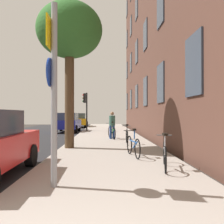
% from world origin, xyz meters
% --- Properties ---
extents(ground_plane, '(41.80, 41.80, 0.00)m').
position_xyz_m(ground_plane, '(-2.40, 15.00, 0.00)').
color(ground_plane, '#332D28').
extents(road_asphalt, '(7.00, 38.00, 0.01)m').
position_xyz_m(road_asphalt, '(-4.50, 15.00, 0.01)').
color(road_asphalt, '#232326').
rests_on(road_asphalt, ground).
extents(sidewalk, '(4.20, 38.00, 0.12)m').
position_xyz_m(sidewalk, '(1.10, 15.00, 0.06)').
color(sidewalk, '#9E9389').
rests_on(sidewalk, ground).
extents(building_facade, '(0.56, 27.00, 15.12)m').
position_xyz_m(building_facade, '(3.69, 14.50, 7.57)').
color(building_facade, '#513328').
rests_on(building_facade, ground).
extents(sign_post, '(0.15, 0.60, 3.58)m').
position_xyz_m(sign_post, '(-0.15, 3.98, 2.15)').
color(sign_post, gray).
rests_on(sign_post, sidewalk).
extents(traffic_light, '(0.43, 0.24, 3.21)m').
position_xyz_m(traffic_light, '(-0.74, 20.06, 2.33)').
color(traffic_light, black).
rests_on(traffic_light, sidewalk).
extents(tree_near, '(2.76, 2.76, 6.11)m').
position_xyz_m(tree_near, '(-0.61, 9.52, 4.96)').
color(tree_near, '#4C3823').
rests_on(tree_near, sidewalk).
extents(bicycle_0, '(0.52, 1.69, 0.93)m').
position_xyz_m(bicycle_0, '(2.42, 5.50, 0.48)').
color(bicycle_0, black).
rests_on(bicycle_0, sidewalk).
extents(bicycle_1, '(0.42, 1.67, 0.93)m').
position_xyz_m(bicycle_1, '(1.81, 7.34, 0.48)').
color(bicycle_1, black).
rests_on(bicycle_1, sidewalk).
extents(bicycle_2, '(0.42, 1.70, 0.94)m').
position_xyz_m(bicycle_2, '(1.92, 10.81, 0.49)').
color(bicycle_2, black).
rests_on(bicycle_2, sidewalk).
extents(bicycle_3, '(0.51, 1.74, 0.98)m').
position_xyz_m(bicycle_3, '(1.28, 13.28, 0.50)').
color(bicycle_3, black).
rests_on(bicycle_3, sidewalk).
extents(pedestrian_0, '(0.41, 0.41, 1.55)m').
position_xyz_m(pedestrian_0, '(1.30, 13.23, 1.00)').
color(pedestrian_0, navy).
rests_on(pedestrian_0, sidewalk).
extents(car_1, '(1.86, 4.04, 1.62)m').
position_xyz_m(car_1, '(-2.21, 20.08, 0.84)').
color(car_1, navy).
rests_on(car_1, road_asphalt).
extents(car_2, '(2.03, 4.21, 1.62)m').
position_xyz_m(car_2, '(-2.09, 27.71, 0.84)').
color(car_2, orange).
rests_on(car_2, road_asphalt).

